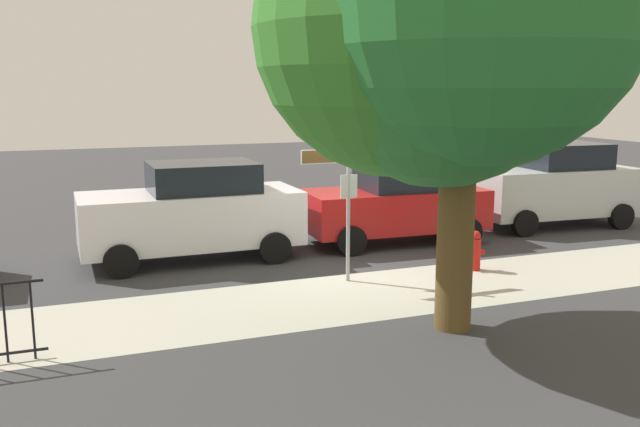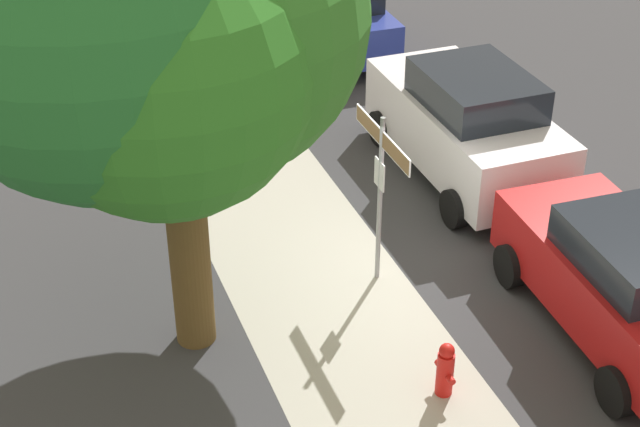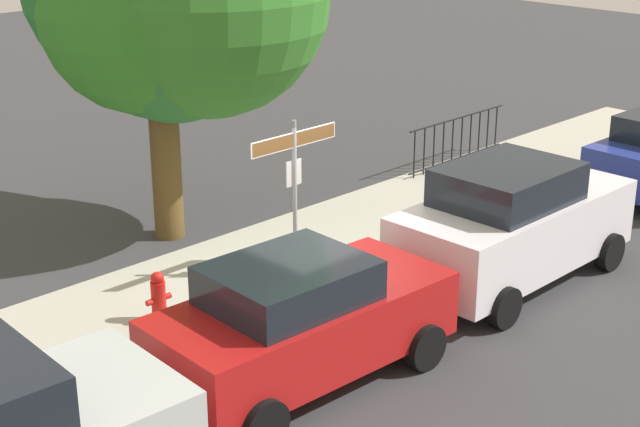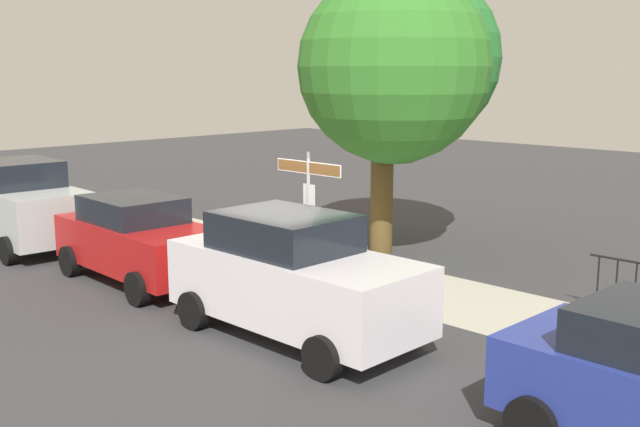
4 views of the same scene
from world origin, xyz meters
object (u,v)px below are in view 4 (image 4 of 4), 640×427
street_sign (308,188)px  shade_tree (397,70)px  car_white (294,277)px  car_silver (23,205)px  fire_hydrant (236,239)px  car_red (139,239)px

street_sign → shade_tree: size_ratio=0.40×
car_white → car_silver: bearing=-178.4°
car_white → fire_hydrant: 5.68m
shade_tree → car_white: (2.44, -5.56, -3.25)m
shade_tree → fire_hydrant: shade_tree is taller
fire_hydrant → car_white: bearing=-29.9°
shade_tree → car_silver: 9.47m
car_red → car_white: (4.60, -0.07, 0.12)m
shade_tree → car_red: size_ratio=1.58×
car_white → fire_hydrant: (-4.89, 2.81, -0.61)m
car_red → fire_hydrant: bearing=98.5°
street_sign → fire_hydrant: size_ratio=3.36×
shade_tree → car_white: size_ratio=1.49×
car_white → shade_tree: bearing=113.9°
street_sign → car_red: size_ratio=0.63×
fire_hydrant → street_sign: bearing=-4.4°
street_sign → shade_tree: bearing=92.7°
car_red → car_silver: bearing=-173.9°
car_silver → fire_hydrant: 5.33m
car_white → street_sign: bearing=131.6°
street_sign → car_red: 3.57m
car_silver → car_red: (4.62, 0.30, -0.16)m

